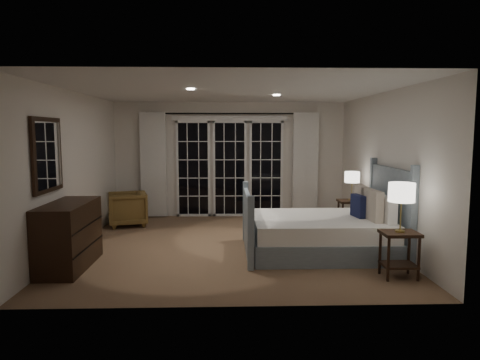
{
  "coord_description": "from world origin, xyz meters",
  "views": [
    {
      "loc": [
        -0.07,
        -6.88,
        1.86
      ],
      "look_at": [
        0.16,
        0.27,
        1.05
      ],
      "focal_mm": 32.0,
      "sensor_mm": 36.0,
      "label": 1
    }
  ],
  "objects_px": {
    "bed": "(323,231)",
    "dresser": "(69,235)",
    "armchair": "(127,209)",
    "nightstand_left": "(399,248)",
    "lamp_left": "(402,193)",
    "nightstand_right": "(351,211)",
    "lamp_right": "(352,178)"
  },
  "relations": [
    {
      "from": "lamp_right",
      "to": "lamp_left",
      "type": "bearing_deg",
      "value": -92.17
    },
    {
      "from": "bed",
      "to": "lamp_right",
      "type": "xyz_separation_m",
      "value": [
        0.81,
        1.27,
        0.7
      ]
    },
    {
      "from": "nightstand_right",
      "to": "lamp_right",
      "type": "relative_size",
      "value": 1.16
    },
    {
      "from": "nightstand_left",
      "to": "lamp_left",
      "type": "xyz_separation_m",
      "value": [
        0.0,
        -0.0,
        0.71
      ]
    },
    {
      "from": "nightstand_right",
      "to": "lamp_right",
      "type": "xyz_separation_m",
      "value": [
        0.0,
        0.0,
        0.63
      ]
    },
    {
      "from": "nightstand_right",
      "to": "nightstand_left",
      "type": "bearing_deg",
      "value": -92.17
    },
    {
      "from": "lamp_left",
      "to": "armchair",
      "type": "bearing_deg",
      "value": 142.61
    },
    {
      "from": "nightstand_right",
      "to": "lamp_right",
      "type": "distance_m",
      "value": 0.63
    },
    {
      "from": "lamp_left",
      "to": "dresser",
      "type": "xyz_separation_m",
      "value": [
        -4.36,
        0.55,
        -0.65
      ]
    },
    {
      "from": "bed",
      "to": "nightstand_right",
      "type": "xyz_separation_m",
      "value": [
        0.81,
        1.27,
        0.07
      ]
    },
    {
      "from": "bed",
      "to": "dresser",
      "type": "xyz_separation_m",
      "value": [
        -3.65,
        -0.62,
        0.12
      ]
    },
    {
      "from": "nightstand_right",
      "to": "armchair",
      "type": "height_order",
      "value": "armchair"
    },
    {
      "from": "lamp_right",
      "to": "armchair",
      "type": "height_order",
      "value": "lamp_right"
    },
    {
      "from": "lamp_left",
      "to": "lamp_right",
      "type": "bearing_deg",
      "value": 87.83
    },
    {
      "from": "lamp_right",
      "to": "dresser",
      "type": "relative_size",
      "value": 0.42
    },
    {
      "from": "bed",
      "to": "dresser",
      "type": "relative_size",
      "value": 1.78
    },
    {
      "from": "armchair",
      "to": "dresser",
      "type": "distance_m",
      "value": 2.65
    },
    {
      "from": "bed",
      "to": "lamp_right",
      "type": "relative_size",
      "value": 4.28
    },
    {
      "from": "nightstand_right",
      "to": "armchair",
      "type": "bearing_deg",
      "value": 169.99
    },
    {
      "from": "bed",
      "to": "lamp_right",
      "type": "distance_m",
      "value": 1.66
    },
    {
      "from": "nightstand_left",
      "to": "dresser",
      "type": "distance_m",
      "value": 4.39
    },
    {
      "from": "armchair",
      "to": "dresser",
      "type": "bearing_deg",
      "value": -19.49
    },
    {
      "from": "nightstand_left",
      "to": "armchair",
      "type": "xyz_separation_m",
      "value": [
        -4.17,
        3.19,
        -0.05
      ]
    },
    {
      "from": "bed",
      "to": "armchair",
      "type": "distance_m",
      "value": 4.01
    },
    {
      "from": "lamp_left",
      "to": "nightstand_left",
      "type": "bearing_deg",
      "value": 135.0
    },
    {
      "from": "nightstand_right",
      "to": "dresser",
      "type": "xyz_separation_m",
      "value": [
        -4.45,
        -1.89,
        0.05
      ]
    },
    {
      "from": "nightstand_left",
      "to": "lamp_right",
      "type": "relative_size",
      "value": 1.13
    },
    {
      "from": "nightstand_left",
      "to": "lamp_right",
      "type": "bearing_deg",
      "value": 87.83
    },
    {
      "from": "bed",
      "to": "lamp_right",
      "type": "height_order",
      "value": "bed"
    },
    {
      "from": "bed",
      "to": "dresser",
      "type": "distance_m",
      "value": 3.7
    },
    {
      "from": "lamp_left",
      "to": "bed",
      "type": "bearing_deg",
      "value": 121.41
    },
    {
      "from": "lamp_left",
      "to": "lamp_right",
      "type": "relative_size",
      "value": 1.19
    }
  ]
}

